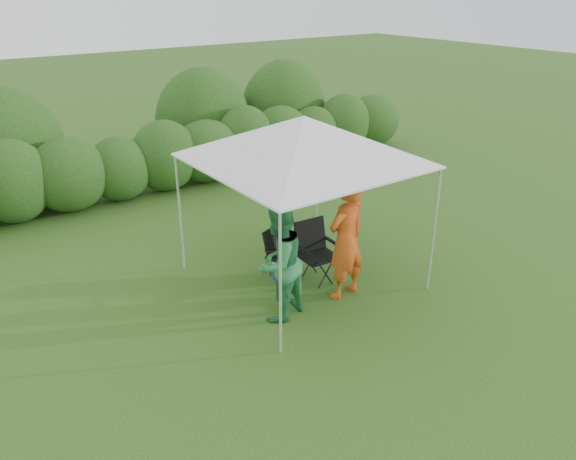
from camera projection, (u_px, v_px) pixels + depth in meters
ground at (320, 290)px, 9.34m from camera, size 70.00×70.00×0.00m
hedge at (169, 157)px, 13.51m from camera, size 15.21×1.53×1.80m
canopy at (304, 139)px, 8.70m from camera, size 3.10×3.10×2.83m
chair_right at (315, 247)px, 9.49m from camera, size 0.68×0.62×1.04m
chair_left at (279, 249)px, 9.65m from camera, size 0.64×0.61×0.85m
man at (346, 239)px, 8.81m from camera, size 0.78×0.56×1.99m
woman at (279, 263)px, 8.26m from camera, size 1.05×0.92×1.83m
cooler at (286, 269)px, 9.65m from camera, size 0.49×0.42×0.35m
bottle at (291, 253)px, 9.53m from camera, size 0.07×0.07×0.25m
lawn_toy at (344, 177)px, 14.24m from camera, size 0.60×0.50×0.30m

